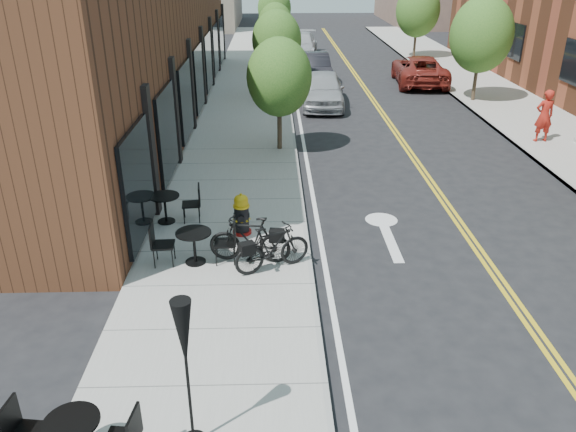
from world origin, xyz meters
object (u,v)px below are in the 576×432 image
object	(u,v)px
bicycle_right	(272,248)
parked_car_a	(323,89)
fire_hydrant	(242,215)
bicycle_left	(250,239)
parked_car_c	(300,45)
parked_car_far	(419,70)
bistro_set_c	(165,205)
pedestrian	(544,116)
parked_car_b	(312,69)
bistro_set_b	(194,243)
patio_umbrella	(184,345)

from	to	relation	value
bicycle_right	parked_car_a	world-z (taller)	parked_car_a
fire_hydrant	parked_car_a	bearing A→B (deg)	74.14
bicycle_left	parked_car_a	bearing A→B (deg)	176.53
bicycle_right	parked_car_c	bearing A→B (deg)	-28.32
parked_car_far	bistro_set_c	bearing A→B (deg)	62.96
fire_hydrant	bicycle_right	xyz separation A→B (m)	(0.74, -1.77, 0.03)
parked_car_c	bistro_set_c	bearing A→B (deg)	-92.88
fire_hydrant	pedestrian	bearing A→B (deg)	31.66
parked_car_b	parked_car_far	world-z (taller)	parked_car_b
bistro_set_b	parked_car_far	distance (m)	21.41
parked_car_b	pedestrian	size ratio (longest dim) A/B	2.59
bicycle_right	pedestrian	size ratio (longest dim) A/B	0.92
bicycle_left	bistro_set_c	world-z (taller)	bicycle_left
fire_hydrant	parked_car_far	bearing A→B (deg)	61.51
bicycle_right	bistro_set_c	world-z (taller)	bicycle_right
fire_hydrant	parked_car_far	size ratio (longest dim) A/B	0.19
patio_umbrella	parked_car_b	distance (m)	24.52
bicycle_right	parked_car_a	distance (m)	14.99
bicycle_left	patio_umbrella	xyz separation A→B (m)	(-0.63, -5.13, 1.16)
bicycle_right	patio_umbrella	xyz separation A→B (m)	(-1.13, -4.77, 1.18)
bistro_set_b	parked_car_a	bearing A→B (deg)	71.76
parked_car_b	parked_car_c	bearing A→B (deg)	88.85
parked_car_c	fire_hydrant	bearing A→B (deg)	-88.48
fire_hydrant	pedestrian	xyz separation A→B (m)	(10.59, 7.19, 0.45)
bicycle_right	parked_car_far	size ratio (longest dim) A/B	0.32
parked_car_c	parked_car_far	bearing A→B (deg)	-49.58
bicycle_right	bistro_set_b	world-z (taller)	bicycle_right
parked_car_c	bicycle_right	bearing A→B (deg)	-86.64
patio_umbrella	bistro_set_b	bearing A→B (deg)	96.56
bicycle_left	parked_car_a	xyz separation A→B (m)	(2.85, 14.44, 0.12)
bicycle_left	parked_car_b	world-z (taller)	parked_car_b
fire_hydrant	patio_umbrella	world-z (taller)	patio_umbrella
bistro_set_c	parked_car_c	distance (m)	26.51
bistro_set_b	bistro_set_c	world-z (taller)	bistro_set_b
fire_hydrant	parked_car_c	distance (m)	26.92
parked_car_a	parked_car_c	xyz separation A→B (m)	(-0.38, 13.75, -0.01)
parked_car_far	bicycle_left	bearing A→B (deg)	71.21
patio_umbrella	pedestrian	world-z (taller)	patio_umbrella
fire_hydrant	patio_umbrella	bearing A→B (deg)	-95.87
patio_umbrella	parked_car_far	size ratio (longest dim) A/B	0.44
parked_car_b	pedestrian	xyz separation A→B (m)	(7.66, -10.55, 0.26)
parked_car_a	pedestrian	world-z (taller)	pedestrian
bicycle_right	bistro_set_c	size ratio (longest dim) A/B	0.97
parked_car_c	parked_car_a	bearing A→B (deg)	-81.10
fire_hydrant	parked_car_c	size ratio (longest dim) A/B	0.20
bistro_set_b	parked_car_a	distance (m)	15.02
fire_hydrant	parked_car_a	size ratio (longest dim) A/B	0.23
parked_car_a	parked_car_c	world-z (taller)	parked_car_a
bistro_set_c	parked_car_b	size ratio (longest dim) A/B	0.37
parked_car_a	parked_car_far	world-z (taller)	parked_car_a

